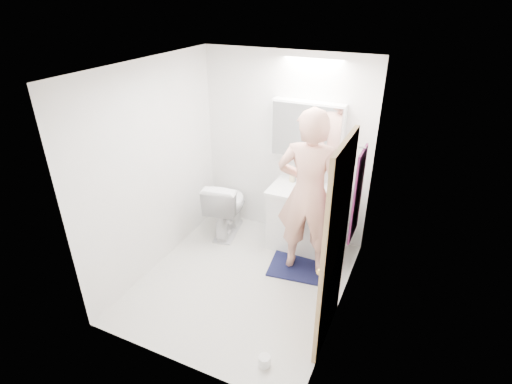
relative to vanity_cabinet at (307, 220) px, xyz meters
The scene contains 23 objects.
floor 1.13m from the vanity_cabinet, 113.94° to the right, with size 2.50×2.50×0.00m, color silver.
ceiling 2.27m from the vanity_cabinet, 113.94° to the right, with size 2.50×2.50×0.00m, color white.
wall_back 0.96m from the vanity_cabinet, 146.36° to the left, with size 2.50×2.50×0.00m, color white.
wall_front 2.40m from the vanity_cabinet, 100.94° to the right, with size 2.50×2.50×0.00m, color white.
wall_left 1.98m from the vanity_cabinet, 147.73° to the right, with size 2.50×2.50×0.00m, color white.
wall_right 1.43m from the vanity_cabinet, 55.16° to the right, with size 2.50×2.50×0.00m, color white.
vanity_cabinet is the anchor object (origin of this frame).
countertop 0.41m from the vanity_cabinet, 90.00° to the right, with size 0.95×0.58×0.04m, color white.
sink_basin 0.45m from the vanity_cabinet, 90.00° to the left, with size 0.36×0.36×0.03m, color white.
faucet 0.56m from the vanity_cabinet, 90.00° to the left, with size 0.02×0.02×0.16m, color silver.
medicine_cabinet 1.14m from the vanity_cabinet, 121.43° to the left, with size 0.88×0.14×0.70m, color white.
mirror_panel 1.13m from the vanity_cabinet, 133.76° to the left, with size 0.84×0.01×0.66m, color silver.
toilet 1.09m from the vanity_cabinet, behind, with size 0.45×0.79×0.80m, color white.
bath_rug 0.61m from the vanity_cabinet, 73.59° to the right, with size 0.80×0.55×0.02m, color #131C3D.
person 0.79m from the vanity_cabinet, 73.59° to the right, with size 0.71×0.46×1.94m, color #E09E86.
door 1.59m from the vanity_cabinet, 63.64° to the right, with size 0.04×0.80×2.00m, color tan.
door_knob 1.82m from the vanity_cabinet, 69.26° to the right, with size 0.06×0.06×0.06m, color gold.
towel 1.05m from the vanity_cabinet, 32.57° to the right, with size 0.02×0.42×1.00m, color black.
towel_hook 1.45m from the vanity_cabinet, 33.10° to the right, with size 0.02×0.02×0.07m, color silver.
soap_bottle_a 0.62m from the vanity_cabinet, 150.79° to the left, with size 0.08×0.08×0.21m, color beige.
soap_bottle_b 0.58m from the vanity_cabinet, 131.99° to the left, with size 0.08×0.09×0.19m, color #5373B3.
toothbrush_cup 0.55m from the vanity_cabinet, 33.57° to the left, with size 0.09×0.09×0.08m, color #3841A9.
toilet_paper_roll 1.96m from the vanity_cabinet, 82.28° to the right, with size 0.11×0.11×0.10m, color white.
Camera 1 is at (1.64, -3.20, 3.02)m, focal length 27.76 mm.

